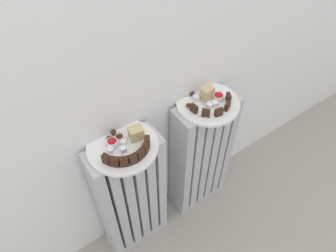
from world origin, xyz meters
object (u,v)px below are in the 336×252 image
at_px(radiator_right, 201,156).
at_px(fork, 204,107).
at_px(jam_bowl_right, 218,97).
at_px(radiator_left, 131,197).
at_px(jam_bowl_left, 112,143).
at_px(plate_left, 123,146).
at_px(plate_right, 208,103).

xyz_separation_m(radiator_right, fork, (-0.03, -0.02, 0.34)).
distance_m(radiator_right, jam_bowl_right, 0.35).
bearing_deg(radiator_right, radiator_left, 180.00).
xyz_separation_m(jam_bowl_right, fork, (-0.07, -0.01, -0.01)).
bearing_deg(radiator_left, jam_bowl_left, 150.45).
bearing_deg(radiator_left, plate_left, 0.00).
relative_size(jam_bowl_left, fork, 0.45).
height_order(radiator_left, fork, fork).
height_order(plate_left, jam_bowl_left, jam_bowl_left).
relative_size(plate_right, fork, 2.85).
relative_size(radiator_right, plate_left, 2.67).
relative_size(radiator_left, plate_left, 2.67).
distance_m(radiator_right, plate_left, 0.50).
bearing_deg(jam_bowl_left, radiator_right, -2.25).
height_order(plate_left, fork, fork).
distance_m(radiator_left, jam_bowl_left, 0.36).
height_order(plate_left, plate_right, same).
height_order(radiator_left, radiator_right, same).
relative_size(radiator_left, plate_right, 2.67).
bearing_deg(jam_bowl_left, plate_right, -2.25).
relative_size(radiator_left, jam_bowl_right, 15.57).
xyz_separation_m(plate_left, jam_bowl_right, (0.41, -0.01, 0.02)).
xyz_separation_m(radiator_right, jam_bowl_left, (-0.40, 0.02, 0.35)).
bearing_deg(jam_bowl_right, radiator_right, 168.66).
xyz_separation_m(radiator_left, jam_bowl_right, (0.41, -0.01, 0.35)).
xyz_separation_m(plate_right, fork, (-0.03, -0.02, 0.01)).
bearing_deg(fork, radiator_right, 27.27).
bearing_deg(jam_bowl_left, radiator_left, -29.55).
distance_m(plate_left, plate_right, 0.37).
relative_size(radiator_left, fork, 7.61).
relative_size(plate_right, jam_bowl_left, 6.37).
bearing_deg(plate_right, radiator_right, 180.00).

